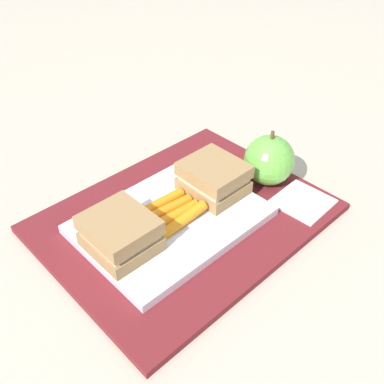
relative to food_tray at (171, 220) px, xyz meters
The scene contains 8 objects.
ground_plane 0.03m from the food_tray, ahead, with size 2.40×2.40×0.00m, color #B7AD99.
lunchbag_mat 0.03m from the food_tray, ahead, with size 0.36×0.28×0.01m, color maroon.
food_tray is the anchor object (origin of this frame).
sandwich_half_left 0.08m from the food_tray, behind, with size 0.07×0.08×0.04m.
sandwich_half_right 0.08m from the food_tray, ahead, with size 0.07×0.08×0.04m.
carrot_sticks_bundle 0.01m from the food_tray, ahead, with size 0.08×0.06×0.02m.
apple 0.17m from the food_tray, ahead, with size 0.07×0.07×0.08m.
paper_napkin 0.19m from the food_tray, 30.26° to the right, with size 0.07×0.07×0.00m, color white.
Camera 1 is at (-0.30, -0.33, 0.40)m, focal length 41.47 mm.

